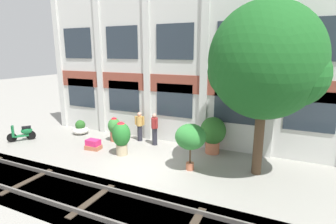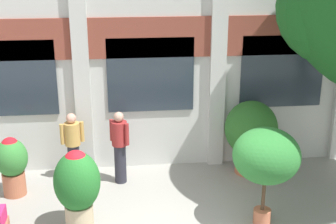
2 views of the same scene
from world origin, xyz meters
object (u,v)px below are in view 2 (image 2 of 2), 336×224
resident_watching_tracks (120,145)px  potted_plant_ribbed_drum (251,132)px  potted_plant_tall_urn (266,157)px  potted_plant_stone_basin (12,162)px  resident_by_doorway (73,145)px  potted_plant_glazed_jar (77,184)px

resident_watching_tracks → potted_plant_ribbed_drum: bearing=135.4°
potted_plant_ribbed_drum → potted_plant_tall_urn: (-0.34, -2.15, 0.38)m
potted_plant_stone_basin → resident_by_doorway: size_ratio=0.83×
resident_watching_tracks → potted_plant_glazed_jar: bearing=19.0°
resident_by_doorway → resident_watching_tracks: (1.03, -0.25, 0.05)m
potted_plant_stone_basin → potted_plant_ribbed_drum: 5.25m
potted_plant_stone_basin → resident_watching_tracks: bearing=8.6°
potted_plant_ribbed_drum → resident_watching_tracks: potted_plant_ribbed_drum is taller
potted_plant_glazed_jar → potted_plant_ribbed_drum: (3.76, 1.97, 0.08)m
potted_plant_stone_basin → resident_by_doorway: (1.21, 0.59, 0.09)m
potted_plant_tall_urn → resident_by_doorway: (-3.67, 2.24, -0.54)m
potted_plant_stone_basin → potted_plant_ribbed_drum: potted_plant_ribbed_drum is taller
resident_by_doorway → resident_watching_tracks: resident_watching_tracks is taller
potted_plant_glazed_jar → potted_plant_stone_basin: size_ratio=1.21×
resident_by_doorway → resident_watching_tracks: size_ratio=0.95×
potted_plant_stone_basin → potted_plant_ribbed_drum: bearing=5.5°
potted_plant_ribbed_drum → potted_plant_stone_basin: bearing=-174.5°
potted_plant_glazed_jar → potted_plant_ribbed_drum: bearing=27.6°
potted_plant_glazed_jar → potted_plant_stone_basin: (-1.46, 1.47, -0.17)m
potted_plant_glazed_jar → potted_plant_tall_urn: size_ratio=0.82×
potted_plant_stone_basin → potted_plant_tall_urn: potted_plant_tall_urn is taller
potted_plant_glazed_jar → potted_plant_tall_urn: (3.42, -0.18, 0.46)m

